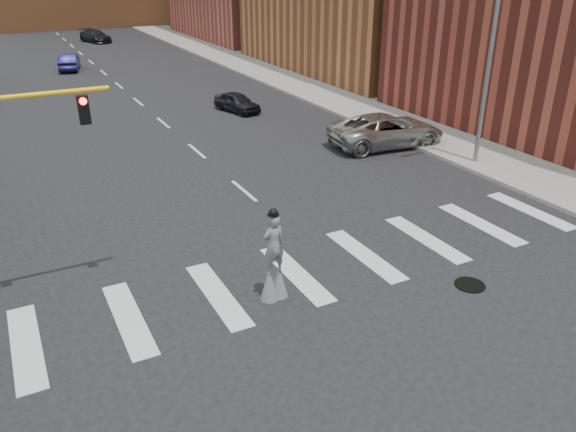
{
  "coord_description": "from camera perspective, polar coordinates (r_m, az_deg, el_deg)",
  "views": [
    {
      "loc": [
        -8.43,
        -12.2,
        8.9
      ],
      "look_at": [
        -1.23,
        1.63,
        1.7
      ],
      "focal_mm": 35.0,
      "sensor_mm": 36.0,
      "label": 1
    }
  ],
  "objects": [
    {
      "name": "ground_plane",
      "position": [
        17.29,
        6.16,
        -6.35
      ],
      "size": [
        160.0,
        160.0,
        0.0
      ],
      "primitive_type": "plane",
      "color": "black",
      "rests_on": "ground"
    },
    {
      "name": "sidewalk_right",
      "position": [
        43.58,
        1.87,
        13.1
      ],
      "size": [
        5.0,
        90.0,
        0.18
      ],
      "primitive_type": "cube",
      "color": "gray",
      "rests_on": "ground"
    },
    {
      "name": "manhole",
      "position": [
        17.7,
        17.98,
        -6.67
      ],
      "size": [
        0.9,
        0.9,
        0.04
      ],
      "primitive_type": "cylinder",
      "color": "black",
      "rests_on": "ground"
    },
    {
      "name": "streetlight",
      "position": [
        26.85,
        19.68,
        14.83
      ],
      "size": [
        2.05,
        0.2,
        9.0
      ],
      "color": "slate",
      "rests_on": "ground"
    },
    {
      "name": "stilt_performer",
      "position": [
        15.76,
        -1.45,
        -4.85
      ],
      "size": [
        0.84,
        0.56,
        2.79
      ],
      "rotation": [
        0.0,
        0.0,
        3.25
      ],
      "color": "#322114",
      "rests_on": "ground"
    },
    {
      "name": "suv_crossing",
      "position": [
        29.58,
        9.98,
        8.58
      ],
      "size": [
        6.27,
        3.4,
        1.67
      ],
      "primitive_type": "imported",
      "rotation": [
        0.0,
        0.0,
        1.46
      ],
      "color": "#A4A29B",
      "rests_on": "ground"
    },
    {
      "name": "car_near",
      "position": [
        36.24,
        -5.2,
        11.44
      ],
      "size": [
        2.28,
        3.77,
        1.2
      ],
      "primitive_type": "imported",
      "rotation": [
        0.0,
        0.0,
        0.26
      ],
      "color": "black",
      "rests_on": "ground"
    },
    {
      "name": "car_mid",
      "position": [
        53.69,
        -21.34,
        14.37
      ],
      "size": [
        2.37,
        4.48,
        1.4
      ],
      "primitive_type": "imported",
      "rotation": [
        0.0,
        0.0,
        2.92
      ],
      "color": "#18164F",
      "rests_on": "ground"
    },
    {
      "name": "car_far",
      "position": [
        71.3,
        -19.0,
        16.9
      ],
      "size": [
        3.35,
        5.16,
        1.39
      ],
      "primitive_type": "imported",
      "rotation": [
        0.0,
        0.0,
        0.32
      ],
      "color": "black",
      "rests_on": "ground"
    }
  ]
}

